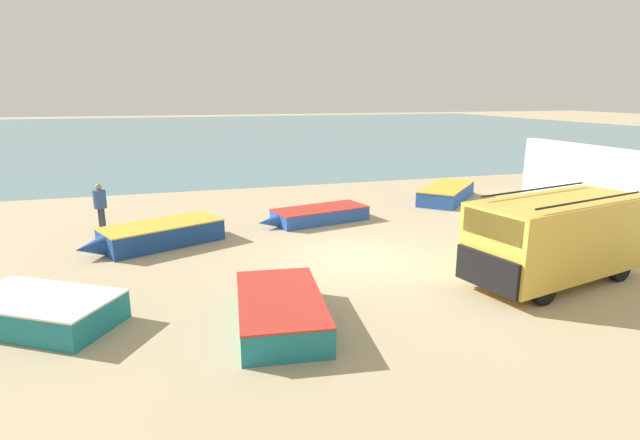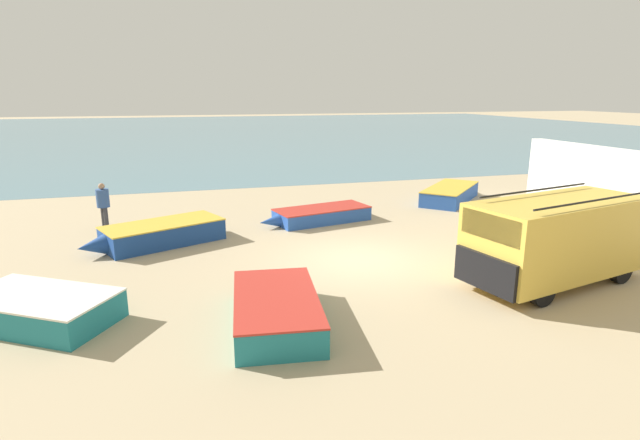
{
  "view_description": "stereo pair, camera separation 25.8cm",
  "coord_description": "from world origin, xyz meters",
  "px_view_note": "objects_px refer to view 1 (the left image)",
  "views": [
    {
      "loc": [
        -4.97,
        -12.65,
        4.64
      ],
      "look_at": [
        -0.84,
        1.0,
        1.0
      ],
      "focal_mm": 28.0,
      "sensor_mm": 36.0,
      "label": 1
    },
    {
      "loc": [
        -4.72,
        -12.72,
        4.64
      ],
      "look_at": [
        -0.84,
        1.0,
        1.0
      ],
      "focal_mm": 28.0,
      "sensor_mm": 36.0,
      "label": 2
    }
  ],
  "objects_px": {
    "fishing_rowboat_1": "(36,310)",
    "fisherman_1": "(549,213)",
    "fishing_rowboat_2": "(158,235)",
    "parked_van": "(556,236)",
    "fisherman_0": "(100,203)",
    "fishing_rowboat_0": "(447,193)",
    "fishing_rowboat_4": "(317,215)",
    "fishing_rowboat_3": "(280,308)"
  },
  "relations": [
    {
      "from": "fishing_rowboat_2",
      "to": "fisherman_1",
      "type": "xyz_separation_m",
      "value": [
        11.94,
        -3.22,
        0.62
      ]
    },
    {
      "from": "parked_van",
      "to": "fisherman_1",
      "type": "xyz_separation_m",
      "value": [
        2.33,
        2.89,
        -0.22
      ]
    },
    {
      "from": "fishing_rowboat_1",
      "to": "fisherman_1",
      "type": "height_order",
      "value": "fisherman_1"
    },
    {
      "from": "fishing_rowboat_1",
      "to": "fishing_rowboat_4",
      "type": "relative_size",
      "value": 0.87
    },
    {
      "from": "fishing_rowboat_1",
      "to": "fisherman_1",
      "type": "xyz_separation_m",
      "value": [
        14.27,
        1.86,
        0.65
      ]
    },
    {
      "from": "fishing_rowboat_0",
      "to": "fishing_rowboat_4",
      "type": "xyz_separation_m",
      "value": [
        -6.65,
        -2.04,
        -0.07
      ]
    },
    {
      "from": "fisherman_0",
      "to": "fishing_rowboat_3",
      "type": "bearing_deg",
      "value": -100.21
    },
    {
      "from": "parked_van",
      "to": "fisherman_0",
      "type": "xyz_separation_m",
      "value": [
        -11.48,
        8.54,
        -0.2
      ]
    },
    {
      "from": "fishing_rowboat_3",
      "to": "fisherman_0",
      "type": "xyz_separation_m",
      "value": [
        -4.37,
        8.86,
        0.66
      ]
    },
    {
      "from": "fishing_rowboat_3",
      "to": "fisherman_0",
      "type": "distance_m",
      "value": 9.9
    },
    {
      "from": "fisherman_1",
      "to": "fishing_rowboat_0",
      "type": "bearing_deg",
      "value": -110.56
    },
    {
      "from": "parked_van",
      "to": "fisherman_0",
      "type": "relative_size",
      "value": 3.15
    },
    {
      "from": "fishing_rowboat_0",
      "to": "fisherman_0",
      "type": "xyz_separation_m",
      "value": [
        -14.16,
        -0.99,
        0.65
      ]
    },
    {
      "from": "fishing_rowboat_4",
      "to": "fisherman_1",
      "type": "bearing_deg",
      "value": 131.26
    },
    {
      "from": "parked_van",
      "to": "fisherman_1",
      "type": "height_order",
      "value": "parked_van"
    },
    {
      "from": "fishing_rowboat_2",
      "to": "fishing_rowboat_3",
      "type": "distance_m",
      "value": 6.89
    },
    {
      "from": "fishing_rowboat_1",
      "to": "fisherman_0",
      "type": "height_order",
      "value": "fisherman_0"
    },
    {
      "from": "fishing_rowboat_2",
      "to": "fisherman_0",
      "type": "height_order",
      "value": "fisherman_0"
    },
    {
      "from": "parked_van",
      "to": "fishing_rowboat_0",
      "type": "bearing_deg",
      "value": -118.48
    },
    {
      "from": "fishing_rowboat_0",
      "to": "fisherman_0",
      "type": "distance_m",
      "value": 14.21
    },
    {
      "from": "fishing_rowboat_3",
      "to": "fishing_rowboat_0",
      "type": "bearing_deg",
      "value": -38.11
    },
    {
      "from": "fishing_rowboat_2",
      "to": "fishing_rowboat_4",
      "type": "height_order",
      "value": "fishing_rowboat_2"
    },
    {
      "from": "fishing_rowboat_0",
      "to": "fishing_rowboat_2",
      "type": "distance_m",
      "value": 12.75
    },
    {
      "from": "fishing_rowboat_2",
      "to": "fishing_rowboat_3",
      "type": "relative_size",
      "value": 1.11
    },
    {
      "from": "parked_van",
      "to": "fishing_rowboat_1",
      "type": "xyz_separation_m",
      "value": [
        -11.94,
        1.02,
        -0.86
      ]
    },
    {
      "from": "fishing_rowboat_1",
      "to": "fisherman_1",
      "type": "relative_size",
      "value": 2.34
    },
    {
      "from": "fishing_rowboat_3",
      "to": "fishing_rowboat_4",
      "type": "xyz_separation_m",
      "value": [
        3.13,
        7.8,
        -0.05
      ]
    },
    {
      "from": "fishing_rowboat_3",
      "to": "fisherman_1",
      "type": "height_order",
      "value": "fisherman_1"
    },
    {
      "from": "fishing_rowboat_3",
      "to": "fisherman_0",
      "type": "bearing_deg",
      "value": 32.98
    },
    {
      "from": "fisherman_0",
      "to": "fisherman_1",
      "type": "xyz_separation_m",
      "value": [
        13.82,
        -5.66,
        -0.01
      ]
    },
    {
      "from": "fishing_rowboat_0",
      "to": "parked_van",
      "type": "bearing_deg",
      "value": -150.5
    },
    {
      "from": "fishing_rowboat_4",
      "to": "parked_van",
      "type": "bearing_deg",
      "value": 105.34
    },
    {
      "from": "fishing_rowboat_0",
      "to": "fisherman_0",
      "type": "relative_size",
      "value": 2.56
    },
    {
      "from": "fishing_rowboat_1",
      "to": "fisherman_1",
      "type": "distance_m",
      "value": 14.41
    },
    {
      "from": "fishing_rowboat_0",
      "to": "fishing_rowboat_1",
      "type": "bearing_deg",
      "value": 165.38
    },
    {
      "from": "fishing_rowboat_1",
      "to": "fishing_rowboat_3",
      "type": "height_order",
      "value": "fishing_rowboat_1"
    },
    {
      "from": "fishing_rowboat_2",
      "to": "fisherman_1",
      "type": "height_order",
      "value": "fisherman_1"
    },
    {
      "from": "fishing_rowboat_0",
      "to": "fishing_rowboat_2",
      "type": "relative_size",
      "value": 0.94
    },
    {
      "from": "fisherman_0",
      "to": "fishing_rowboat_4",
      "type": "bearing_deg",
      "value": -44.47
    },
    {
      "from": "fishing_rowboat_4",
      "to": "fisherman_0",
      "type": "height_order",
      "value": "fisherman_0"
    },
    {
      "from": "parked_van",
      "to": "fishing_rowboat_0",
      "type": "relative_size",
      "value": 1.23
    },
    {
      "from": "fisherman_1",
      "to": "fisherman_0",
      "type": "bearing_deg",
      "value": -39.91
    }
  ]
}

